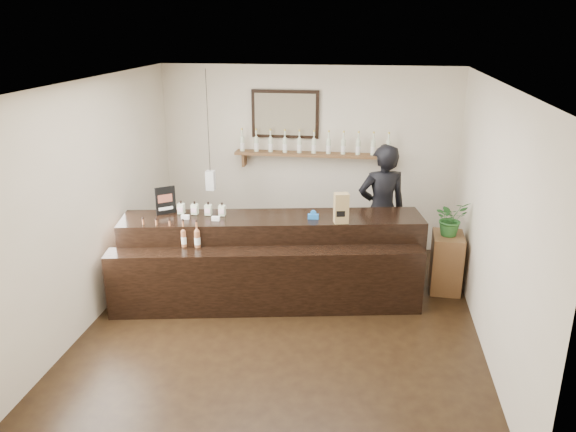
% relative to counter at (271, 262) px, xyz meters
% --- Properties ---
extents(ground, '(5.00, 5.00, 0.00)m').
position_rel_counter_xyz_m(ground, '(0.26, -0.56, -0.50)').
color(ground, black).
rests_on(ground, ground).
extents(room_shell, '(5.00, 5.00, 5.00)m').
position_rel_counter_xyz_m(room_shell, '(0.26, -0.56, 1.21)').
color(room_shell, beige).
rests_on(room_shell, ground).
extents(back_wall_decor, '(2.66, 0.96, 1.69)m').
position_rel_counter_xyz_m(back_wall_decor, '(0.10, 1.81, 1.26)').
color(back_wall_decor, brown).
rests_on(back_wall_decor, ground).
extents(counter, '(3.86, 1.67, 1.24)m').
position_rel_counter_xyz_m(counter, '(0.00, 0.00, 0.00)').
color(counter, black).
rests_on(counter, ground).
extents(promo_sign, '(0.22, 0.17, 0.36)m').
position_rel_counter_xyz_m(promo_sign, '(-1.36, 0.05, 0.74)').
color(promo_sign, black).
rests_on(promo_sign, counter).
extents(paper_bag, '(0.20, 0.17, 0.37)m').
position_rel_counter_xyz_m(paper_bag, '(0.87, 0.05, 0.75)').
color(paper_bag, olive).
rests_on(paper_bag, counter).
extents(tape_dispenser, '(0.14, 0.06, 0.11)m').
position_rel_counter_xyz_m(tape_dispenser, '(0.52, 0.13, 0.61)').
color(tape_dispenser, blue).
rests_on(tape_dispenser, counter).
extents(side_cabinet, '(0.41, 0.55, 0.77)m').
position_rel_counter_xyz_m(side_cabinet, '(2.26, 0.57, -0.11)').
color(side_cabinet, brown).
rests_on(side_cabinet, ground).
extents(potted_plant, '(0.54, 0.52, 0.46)m').
position_rel_counter_xyz_m(potted_plant, '(2.26, 0.57, 0.51)').
color(potted_plant, '#296327').
rests_on(potted_plant, side_cabinet).
extents(shopkeeper, '(0.88, 0.71, 2.10)m').
position_rel_counter_xyz_m(shopkeeper, '(1.39, 0.99, 0.55)').
color(shopkeeper, black).
rests_on(shopkeeper, ground).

